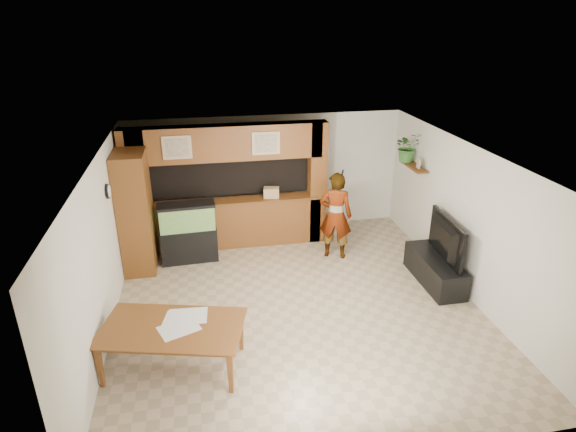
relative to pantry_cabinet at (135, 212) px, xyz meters
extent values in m
plane|color=tan|center=(2.70, -1.85, -1.16)|extent=(6.50, 6.50, 0.00)
plane|color=white|center=(2.70, -1.85, 1.44)|extent=(6.50, 6.50, 0.00)
plane|color=beige|center=(2.70, 1.40, 0.14)|extent=(6.00, 0.00, 6.00)
plane|color=beige|center=(-0.30, -1.85, 0.14)|extent=(0.00, 6.50, 6.50)
plane|color=beige|center=(5.70, -1.85, 0.14)|extent=(0.00, 6.50, 6.50)
cube|color=brown|center=(1.80, 0.60, -0.66)|extent=(3.80, 0.35, 1.00)
cube|color=brown|center=(1.80, 0.60, -0.14)|extent=(3.80, 0.43, 0.04)
cube|color=brown|center=(1.80, 0.60, 1.09)|extent=(3.80, 0.35, 0.70)
cube|color=brown|center=(0.00, 0.60, 0.14)|extent=(0.50, 0.35, 2.60)
cube|color=brown|center=(3.65, 0.60, 0.14)|extent=(0.35, 0.35, 2.60)
cube|color=black|center=(1.80, 1.15, 0.29)|extent=(4.20, 0.45, 0.85)
cube|color=tan|center=(0.85, 0.41, 1.09)|extent=(0.55, 0.03, 0.45)
cube|color=tan|center=(0.85, 0.39, 1.09)|extent=(0.43, 0.01, 0.35)
cube|color=tan|center=(2.55, 0.41, 1.09)|extent=(0.55, 0.03, 0.45)
cube|color=tan|center=(2.55, 0.39, 1.09)|extent=(0.43, 0.01, 0.35)
cylinder|color=black|center=(-0.27, -0.85, 0.74)|extent=(0.04, 0.25, 0.25)
cylinder|color=white|center=(-0.24, -0.85, 0.74)|extent=(0.01, 0.21, 0.21)
cube|color=brown|center=(5.55, 0.10, 0.54)|extent=(0.25, 0.90, 0.04)
cube|color=brown|center=(0.00, 0.00, 0.00)|extent=(0.58, 0.95, 2.31)
cylinder|color=#B2B2B7|center=(0.09, -2.48, -0.87)|extent=(0.31, 0.31, 0.56)
cube|color=black|center=(0.93, 0.10, -0.81)|extent=(1.10, 0.41, 0.69)
cube|color=#348337|center=(0.93, 0.10, -0.23)|extent=(1.05, 0.38, 0.48)
cube|color=black|center=(0.93, 0.10, 0.03)|extent=(1.10, 0.41, 0.05)
cube|color=black|center=(5.35, -1.62, -0.90)|extent=(0.55, 1.51, 0.50)
imported|color=black|center=(5.35, -1.62, -0.27)|extent=(0.28, 1.34, 0.77)
cube|color=tan|center=(5.55, -0.11, 0.66)|extent=(0.05, 0.15, 0.20)
imported|color=#336B2B|center=(5.52, 0.39, 0.88)|extent=(0.59, 0.52, 0.62)
imported|color=#967852|center=(3.82, -0.27, -0.26)|extent=(0.77, 0.65, 1.79)
cylinder|color=black|center=(3.87, -0.43, 0.67)|extent=(0.03, 0.09, 0.15)
imported|color=brown|center=(0.70, -3.12, -0.82)|extent=(2.13, 1.52, 0.68)
cube|color=silver|center=(0.81, -3.14, -0.47)|extent=(0.62, 0.54, 0.01)
cube|color=silver|center=(0.92, -2.88, -0.47)|extent=(0.57, 0.43, 0.01)
cube|color=silver|center=(0.85, -2.92, -0.47)|extent=(0.56, 0.46, 0.01)
cube|color=tan|center=(2.67, 0.60, -0.01)|extent=(0.35, 0.27, 0.21)
camera|label=1|loc=(1.24, -8.69, 3.47)|focal=30.00mm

